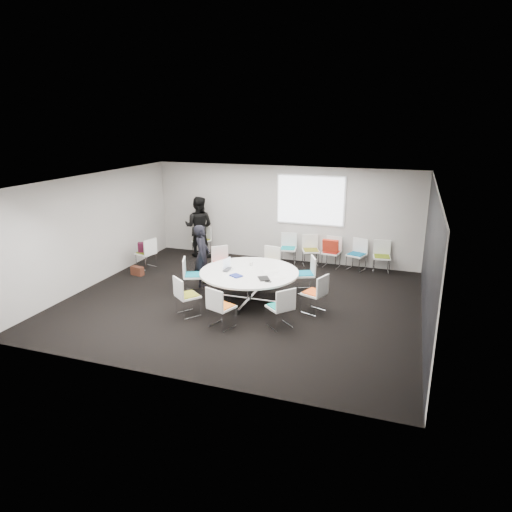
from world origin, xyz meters
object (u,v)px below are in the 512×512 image
(chair_ring_a, at_px, (314,301))
(chair_ring_b, at_px, (305,281))
(chair_back_a, at_px, (288,254))
(chair_back_d, at_px, (356,261))
(chair_ring_c, at_px, (269,270))
(maroon_bag, at_px, (145,247))
(chair_ring_e, at_px, (193,282))
(cup, at_px, (251,264))
(chair_ring_f, at_px, (188,303))
(brown_bag, at_px, (137,271))
(chair_ring_d, at_px, (222,270))
(person_back, at_px, (199,227))
(chair_back_e, at_px, (381,263))
(chair_spare_left, at_px, (147,259))
(person_main, at_px, (202,256))
(chair_back_c, at_px, (331,258))
(laptop, at_px, (229,270))
(chair_back_b, at_px, (311,256))
(chair_ring_g, at_px, (221,315))
(conference_table, at_px, (249,279))
(chair_person_back, at_px, (202,246))

(chair_ring_a, xyz_separation_m, chair_ring_b, (-0.48, 1.18, 0.00))
(chair_back_a, height_order, chair_back_d, same)
(chair_ring_c, distance_m, maroon_bag, 3.62)
(chair_ring_e, height_order, cup, chair_ring_e)
(chair_ring_e, relative_size, chair_ring_f, 1.00)
(brown_bag, bearing_deg, chair_ring_e, -18.85)
(chair_ring_d, height_order, chair_back_a, same)
(chair_back_d, height_order, person_back, person_back)
(chair_back_a, height_order, person_back, person_back)
(chair_back_d, xyz_separation_m, brown_bag, (-5.58, -2.38, -0.16))
(chair_ring_f, bearing_deg, chair_back_e, 86.21)
(chair_spare_left, distance_m, person_main, 2.29)
(chair_ring_a, height_order, chair_ring_e, same)
(chair_ring_d, bearing_deg, chair_back_c, 175.73)
(person_main, bearing_deg, laptop, -139.56)
(chair_ring_e, bearing_deg, chair_ring_f, -1.00)
(cup, bearing_deg, chair_back_d, 51.31)
(chair_ring_a, relative_size, chair_back_b, 1.00)
(chair_ring_f, distance_m, chair_back_c, 4.92)
(chair_ring_g, distance_m, chair_back_a, 4.61)
(person_back, bearing_deg, chair_ring_e, 105.54)
(cup, relative_size, brown_bag, 0.25)
(chair_ring_g, bearing_deg, cup, 111.10)
(laptop, bearing_deg, chair_back_b, -25.19)
(maroon_bag, bearing_deg, chair_back_d, 17.30)
(chair_ring_g, distance_m, brown_bag, 4.12)
(chair_ring_b, bearing_deg, brown_bag, 69.18)
(chair_ring_g, bearing_deg, conference_table, 107.64)
(chair_ring_e, height_order, chair_back_d, same)
(brown_bag, bearing_deg, chair_ring_d, 9.96)
(chair_back_e, relative_size, maroon_bag, 2.20)
(chair_ring_a, xyz_separation_m, person_back, (-4.27, 3.11, 0.65))
(chair_person_back, height_order, maroon_bag, chair_person_back)
(chair_back_c, height_order, chair_person_back, same)
(chair_back_e, height_order, cup, chair_back_e)
(chair_ring_a, relative_size, brown_bag, 2.44)
(chair_ring_e, xyz_separation_m, chair_ring_g, (1.41, -1.55, 0.00))
(chair_ring_d, distance_m, maroon_bag, 2.46)
(chair_ring_f, xyz_separation_m, chair_person_back, (-1.70, 4.31, 0.00))
(chair_ring_e, relative_size, person_back, 0.47)
(chair_back_e, xyz_separation_m, person_main, (-4.24, -2.51, 0.51))
(chair_ring_b, bearing_deg, chair_ring_a, 177.92)
(chair_back_e, bearing_deg, chair_ring_e, 28.67)
(chair_back_c, height_order, laptop, chair_back_c)
(chair_back_a, bearing_deg, laptop, 71.65)
(chair_ring_f, bearing_deg, chair_ring_g, 18.39)
(laptop, bearing_deg, brown_bag, 70.98)
(chair_ring_a, relative_size, chair_ring_c, 1.00)
(chair_back_d, bearing_deg, laptop, 71.85)
(person_back, xyz_separation_m, cup, (2.60, -2.55, -0.15))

